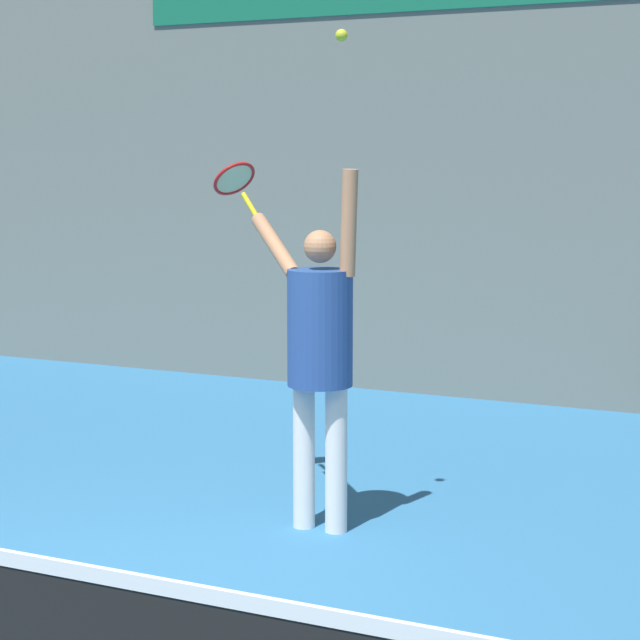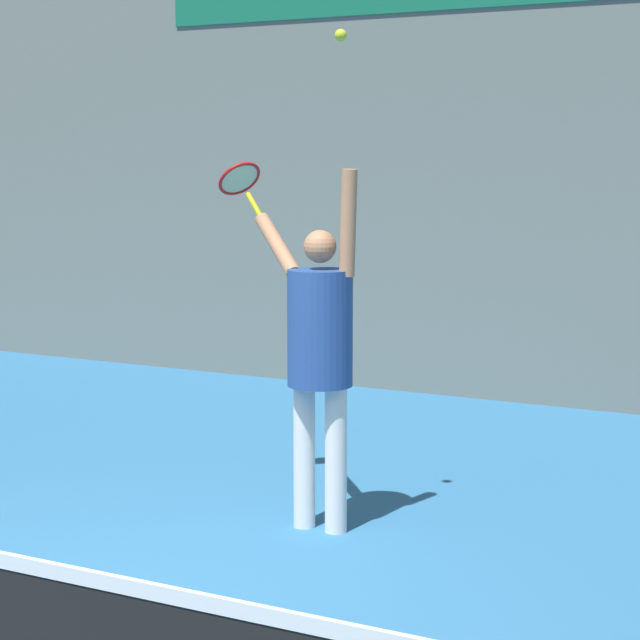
{
  "view_description": "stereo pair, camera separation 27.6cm",
  "coord_description": "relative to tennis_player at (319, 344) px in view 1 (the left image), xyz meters",
  "views": [
    {
      "loc": [
        3.27,
        -3.96,
        2.19
      ],
      "look_at": [
        0.43,
        2.07,
        1.26
      ],
      "focal_mm": 65.0,
      "sensor_mm": 36.0,
      "label": 1
    },
    {
      "loc": [
        3.52,
        -3.84,
        2.19
      ],
      "look_at": [
        0.43,
        2.07,
        1.26
      ],
      "focal_mm": 65.0,
      "sensor_mm": 36.0,
      "label": 2
    }
  ],
  "objects": [
    {
      "name": "back_wall",
      "position": [
        -0.43,
        4.07,
        1.38
      ],
      "size": [
        18.0,
        0.1,
        5.0
      ],
      "color": "slate",
      "rests_on": "ground_plane"
    },
    {
      "name": "tennis_player",
      "position": [
        0.0,
        0.0,
        0.0
      ],
      "size": [
        0.89,
        0.58,
        2.13
      ],
      "color": "white",
      "rests_on": "ground_plane"
    },
    {
      "name": "tennis_racket",
      "position": [
        -0.79,
        0.43,
        0.93
      ],
      "size": [
        0.41,
        0.35,
        0.37
      ],
      "color": "yellow"
    },
    {
      "name": "tennis_ball",
      "position": [
        0.15,
        -0.04,
        1.75
      ],
      "size": [
        0.07,
        0.07,
        0.07
      ],
      "color": "#CCDB2D"
    }
  ]
}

